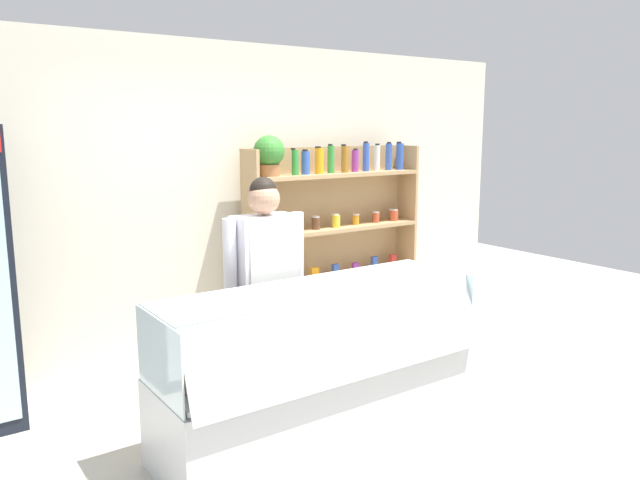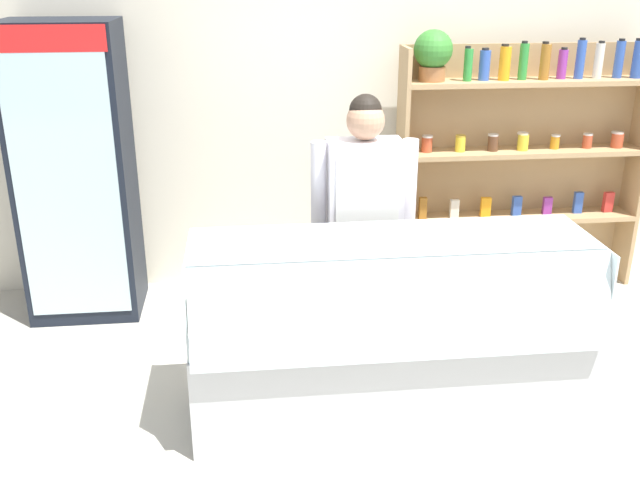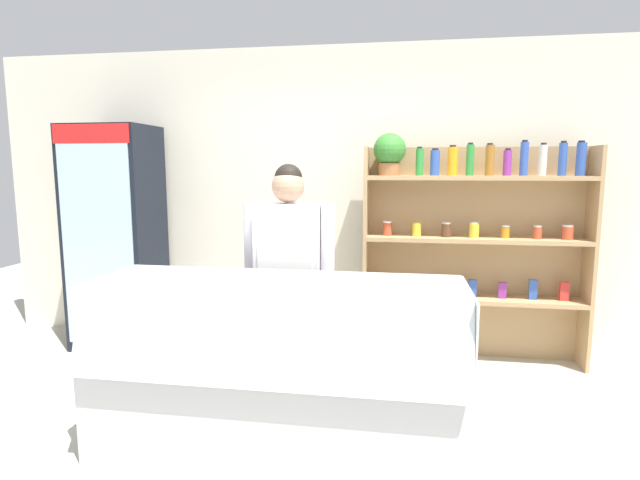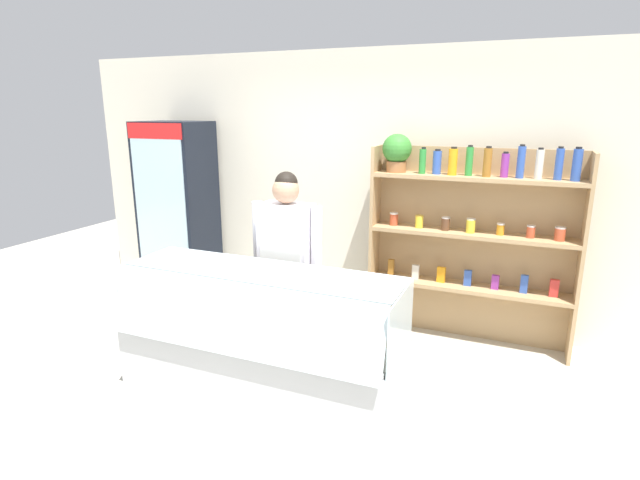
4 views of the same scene
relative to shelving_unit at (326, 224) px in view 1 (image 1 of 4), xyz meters
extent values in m
plane|color=#B7B2A3|center=(-1.00, -1.70, -1.09)|extent=(12.00, 12.00, 0.00)
cube|color=silver|center=(-1.00, 0.29, 0.26)|extent=(6.80, 0.10, 2.70)
cube|color=tan|center=(0.07, 0.09, -0.19)|extent=(1.82, 0.02, 1.80)
cube|color=tan|center=(-0.82, -0.05, -0.19)|extent=(0.03, 0.28, 1.80)
cube|color=tan|center=(0.97, -0.05, -0.19)|extent=(0.03, 0.28, 1.80)
cube|color=tan|center=(0.07, -0.05, -0.55)|extent=(1.76, 0.28, 0.04)
cube|color=tan|center=(0.07, -0.05, -0.04)|extent=(1.76, 0.28, 0.04)
cube|color=tan|center=(0.07, -0.05, 0.46)|extent=(1.76, 0.28, 0.04)
cylinder|color=#996038|center=(-0.64, -0.05, 0.53)|extent=(0.18, 0.18, 0.10)
sphere|color=#357E2D|center=(-0.64, -0.05, 0.69)|extent=(0.27, 0.27, 0.27)
cylinder|color=#2D8C38|center=(-0.39, -0.08, 0.59)|extent=(0.06, 0.06, 0.22)
cylinder|color=black|center=(-0.39, -0.05, 0.70)|extent=(0.04, 0.04, 0.02)
cylinder|color=#3356B2|center=(-0.27, -0.05, 0.58)|extent=(0.08, 0.08, 0.20)
cylinder|color=black|center=(-0.27, -0.05, 0.69)|extent=(0.05, 0.05, 0.02)
cylinder|color=orange|center=(-0.13, -0.07, 0.59)|extent=(0.08, 0.08, 0.23)
cylinder|color=black|center=(-0.13, -0.05, 0.71)|extent=(0.05, 0.05, 0.02)
cylinder|color=#2D8C38|center=(0.01, -0.06, 0.60)|extent=(0.06, 0.06, 0.25)
cylinder|color=black|center=(0.01, -0.05, 0.73)|extent=(0.04, 0.04, 0.02)
cylinder|color=#9E6623|center=(0.16, -0.07, 0.60)|extent=(0.07, 0.07, 0.24)
cylinder|color=black|center=(0.16, -0.05, 0.73)|extent=(0.05, 0.05, 0.02)
cylinder|color=purple|center=(0.30, -0.04, 0.58)|extent=(0.06, 0.06, 0.20)
cylinder|color=black|center=(0.30, -0.05, 0.69)|extent=(0.04, 0.04, 0.02)
cylinder|color=#3356B2|center=(0.42, -0.05, 0.61)|extent=(0.06, 0.06, 0.26)
cylinder|color=black|center=(0.42, -0.05, 0.75)|extent=(0.04, 0.04, 0.02)
cylinder|color=silver|center=(0.57, -0.04, 0.60)|extent=(0.06, 0.06, 0.24)
cylinder|color=black|center=(0.57, -0.05, 0.73)|extent=(0.04, 0.04, 0.02)
cylinder|color=#3356B2|center=(0.71, -0.05, 0.61)|extent=(0.06, 0.06, 0.26)
cylinder|color=black|center=(0.71, -0.05, 0.74)|extent=(0.04, 0.04, 0.02)
cylinder|color=#3356B2|center=(0.84, -0.06, 0.61)|extent=(0.07, 0.07, 0.26)
cylinder|color=black|center=(0.84, -0.05, 0.74)|extent=(0.05, 0.05, 0.02)
cylinder|color=#BF4C2D|center=(-0.64, -0.04, 0.03)|extent=(0.08, 0.08, 0.11)
cylinder|color=silver|center=(-0.64, -0.05, 0.09)|extent=(0.08, 0.08, 0.01)
cylinder|color=yellow|center=(-0.40, -0.05, 0.03)|extent=(0.07, 0.07, 0.11)
cylinder|color=gold|center=(-0.40, -0.05, 0.09)|extent=(0.07, 0.07, 0.01)
cylinder|color=brown|center=(-0.16, -0.06, 0.03)|extent=(0.08, 0.08, 0.11)
cylinder|color=silver|center=(-0.16, -0.05, 0.09)|extent=(0.08, 0.08, 0.01)
cylinder|color=yellow|center=(0.06, -0.06, 0.03)|extent=(0.08, 0.08, 0.11)
cylinder|color=silver|center=(0.06, -0.05, 0.09)|extent=(0.08, 0.08, 0.01)
cylinder|color=orange|center=(0.31, -0.04, 0.02)|extent=(0.07, 0.07, 0.09)
cylinder|color=silver|center=(0.31, -0.05, 0.07)|extent=(0.07, 0.07, 0.01)
cylinder|color=#BF4C2D|center=(0.56, -0.05, 0.02)|extent=(0.07, 0.07, 0.10)
cylinder|color=silver|center=(0.56, -0.05, 0.08)|extent=(0.07, 0.07, 0.01)
cylinder|color=#BF4C2D|center=(0.79, -0.06, 0.03)|extent=(0.09, 0.09, 0.10)
cylinder|color=silver|center=(0.79, -0.05, 0.08)|extent=(0.09, 0.09, 0.01)
cube|color=#9E6623|center=(-0.65, -0.05, -0.45)|extent=(0.06, 0.04, 0.16)
cube|color=silver|center=(-0.41, -0.05, -0.46)|extent=(0.06, 0.04, 0.14)
cube|color=orange|center=(-0.17, -0.05, -0.46)|extent=(0.08, 0.05, 0.15)
cube|color=#3356B2|center=(0.07, -0.05, -0.46)|extent=(0.07, 0.04, 0.15)
cube|color=purple|center=(0.31, -0.05, -0.47)|extent=(0.07, 0.04, 0.13)
cube|color=#3356B2|center=(0.55, -0.05, -0.45)|extent=(0.06, 0.04, 0.16)
cube|color=red|center=(0.79, -0.05, -0.45)|extent=(0.07, 0.05, 0.15)
cube|color=silver|center=(-1.21, -1.62, -0.81)|extent=(2.10, 0.68, 0.55)
cube|color=white|center=(-1.21, -1.62, -0.52)|extent=(2.04, 0.62, 0.03)
cube|color=silver|center=(-1.21, -1.94, -0.31)|extent=(2.06, 0.16, 0.47)
cube|color=silver|center=(-1.21, -1.57, -0.09)|extent=(2.06, 0.52, 0.01)
cube|color=silver|center=(-2.25, -1.62, -0.31)|extent=(0.01, 0.64, 0.45)
cube|color=silver|center=(-0.17, -1.62, -0.31)|extent=(0.01, 0.64, 0.45)
cube|color=tan|center=(-2.08, -1.53, -0.48)|extent=(0.16, 0.14, 0.06)
cube|color=white|center=(-2.08, -1.74, -0.48)|extent=(0.05, 0.03, 0.02)
cube|color=beige|center=(-1.83, -1.53, -0.48)|extent=(0.16, 0.12, 0.05)
cube|color=white|center=(-1.83, -1.74, -0.48)|extent=(0.05, 0.03, 0.02)
cube|color=beige|center=(-1.58, -1.53, -0.48)|extent=(0.16, 0.12, 0.05)
cube|color=white|center=(-1.58, -1.74, -0.48)|extent=(0.05, 0.03, 0.02)
cube|color=tan|center=(-1.33, -1.53, -0.48)|extent=(0.16, 0.11, 0.05)
cube|color=white|center=(-1.33, -1.74, -0.48)|extent=(0.05, 0.03, 0.02)
cube|color=beige|center=(-1.09, -1.53, -0.48)|extent=(0.17, 0.13, 0.04)
cube|color=white|center=(-1.09, -1.74, -0.48)|extent=(0.05, 0.03, 0.02)
cube|color=tan|center=(-0.84, -1.53, -0.48)|extent=(0.17, 0.14, 0.05)
cube|color=white|center=(-0.84, -1.74, -0.48)|extent=(0.05, 0.03, 0.02)
cube|color=beige|center=(-0.59, -1.53, -0.48)|extent=(0.16, 0.11, 0.05)
cube|color=white|center=(-0.59, -1.74, -0.48)|extent=(0.05, 0.03, 0.02)
cube|color=tan|center=(-0.34, -1.53, -0.48)|extent=(0.16, 0.12, 0.04)
cube|color=white|center=(-0.34, -1.74, -0.48)|extent=(0.05, 0.03, 0.02)
cylinder|color=#A35B4C|center=(-2.08, -1.72, -0.45)|extent=(0.17, 0.14, 0.11)
cylinder|color=#A35B4C|center=(-1.86, -1.72, -0.42)|extent=(0.19, 0.17, 0.16)
cylinder|color=#A35B4C|center=(-1.64, -1.72, -0.44)|extent=(0.17, 0.13, 0.12)
cylinder|color=white|center=(-0.68, -1.70, -0.40)|extent=(0.07, 0.07, 0.21)
cylinder|color=white|center=(-0.58, -1.70, -0.40)|extent=(0.07, 0.07, 0.21)
cylinder|color=#2D2D38|center=(-1.36, -1.05, -0.71)|extent=(0.13, 0.13, 0.76)
cylinder|color=#2D2D38|center=(-1.18, -1.05, -0.71)|extent=(0.13, 0.13, 0.76)
cube|color=white|center=(-1.27, -1.05, -0.01)|extent=(0.43, 0.24, 0.63)
cube|color=white|center=(-1.27, -1.18, -0.35)|extent=(0.36, 0.01, 1.18)
cylinder|color=white|center=(-1.53, -1.05, 0.02)|extent=(0.09, 0.09, 0.57)
cylinder|color=white|center=(-1.01, -1.05, 0.02)|extent=(0.09, 0.09, 0.57)
sphere|color=tan|center=(-1.27, -1.05, 0.42)|extent=(0.22, 0.22, 0.22)
sphere|color=black|center=(-1.27, -1.04, 0.47)|extent=(0.18, 0.18, 0.18)
camera|label=1|loc=(-3.35, -4.67, 0.90)|focal=35.00mm
camera|label=2|loc=(-1.96, -4.93, 1.22)|focal=40.00mm
camera|label=3|loc=(-0.54, -4.26, 0.54)|focal=28.00mm
camera|label=4|loc=(0.50, -4.56, 1.05)|focal=28.00mm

